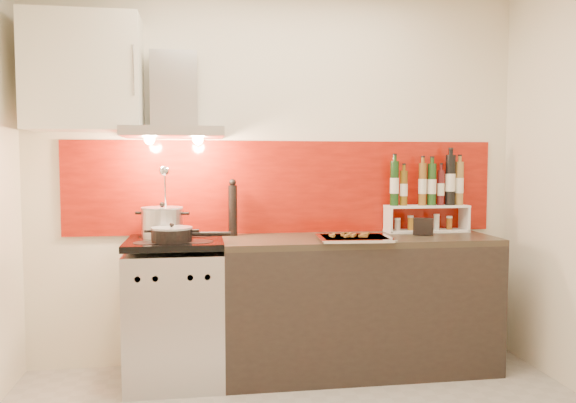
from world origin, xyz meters
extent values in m
cube|color=silver|center=(0.00, 1.40, 1.30)|extent=(3.40, 0.02, 2.60)
cube|color=maroon|center=(0.05, 1.39, 1.22)|extent=(3.00, 0.02, 0.64)
cube|color=#B7B7BA|center=(-0.70, 1.10, 0.42)|extent=(0.60, 0.60, 0.84)
cube|color=black|center=(-0.70, 0.81, 0.33)|extent=(0.50, 0.02, 0.40)
cube|color=#B7B7BA|center=(-0.70, 0.81, 0.72)|extent=(0.56, 0.02, 0.12)
cube|color=#FF190C|center=(-0.70, 0.81, 0.72)|extent=(0.10, 0.01, 0.04)
cube|color=black|center=(-0.70, 1.10, 0.89)|extent=(0.60, 0.60, 0.04)
cube|color=black|center=(0.50, 1.10, 0.43)|extent=(1.80, 0.60, 0.86)
cube|color=#2D231B|center=(0.50, 1.10, 0.88)|extent=(1.80, 0.60, 0.04)
cube|color=#B7B7BA|center=(-0.70, 1.15, 1.58)|extent=(0.62, 0.50, 0.06)
cube|color=#B7B7BA|center=(-0.70, 1.30, 1.86)|extent=(0.30, 0.18, 0.50)
sphere|color=#FFD18C|center=(-0.85, 1.15, 1.54)|extent=(0.07, 0.07, 0.07)
sphere|color=#FFD18C|center=(-0.55, 1.15, 1.54)|extent=(0.07, 0.07, 0.07)
cube|color=white|center=(-1.25, 1.22, 1.95)|extent=(0.70, 0.35, 0.72)
cylinder|color=#B7B7BA|center=(-0.78, 1.21, 1.00)|extent=(0.26, 0.26, 0.18)
cylinder|color=#99999E|center=(-0.78, 1.21, 1.10)|extent=(0.27, 0.27, 0.01)
sphere|color=black|center=(-0.78, 1.21, 1.12)|extent=(0.03, 0.03, 0.03)
cylinder|color=black|center=(-0.71, 0.98, 0.95)|extent=(0.25, 0.25, 0.08)
cylinder|color=#99999E|center=(-0.71, 0.98, 0.99)|extent=(0.25, 0.25, 0.01)
sphere|color=black|center=(-0.71, 0.98, 1.01)|extent=(0.03, 0.03, 0.03)
cylinder|color=black|center=(-0.47, 0.95, 0.96)|extent=(0.24, 0.05, 0.03)
cylinder|color=silver|center=(-0.77, 1.18, 0.98)|extent=(0.10, 0.10, 0.17)
cylinder|color=silver|center=(-0.76, 1.18, 1.20)|extent=(0.01, 0.08, 0.30)
sphere|color=silver|center=(-0.76, 1.12, 1.34)|extent=(0.07, 0.07, 0.07)
cylinder|color=black|center=(-0.33, 1.28, 1.07)|extent=(0.06, 0.06, 0.34)
sphere|color=black|center=(-0.33, 1.28, 1.26)|extent=(0.05, 0.05, 0.05)
cube|color=white|center=(1.04, 1.28, 0.91)|extent=(0.59, 0.16, 0.01)
cube|color=white|center=(0.76, 1.28, 0.99)|extent=(0.01, 0.16, 0.17)
cube|color=white|center=(1.33, 1.28, 0.99)|extent=(0.02, 0.16, 0.17)
cube|color=white|center=(1.04, 1.28, 1.08)|extent=(0.59, 0.16, 0.02)
cylinder|color=black|center=(0.80, 1.28, 1.25)|extent=(0.06, 0.06, 0.31)
cylinder|color=#5D430F|center=(0.87, 1.28, 1.21)|extent=(0.05, 0.05, 0.25)
cylinder|color=brown|center=(1.01, 1.28, 1.24)|extent=(0.06, 0.06, 0.30)
cylinder|color=#193A15|center=(1.08, 1.28, 1.24)|extent=(0.06, 0.06, 0.29)
cylinder|color=#491316|center=(1.15, 1.28, 1.21)|extent=(0.05, 0.05, 0.25)
cylinder|color=black|center=(1.22, 1.28, 1.27)|extent=(0.07, 0.07, 0.36)
cylinder|color=olive|center=(1.28, 1.28, 1.24)|extent=(0.06, 0.06, 0.31)
cylinder|color=#B4A292|center=(0.83, 1.28, 0.95)|extent=(0.04, 0.04, 0.07)
cylinder|color=#A8701C|center=(0.93, 1.28, 0.96)|extent=(0.04, 0.04, 0.09)
cylinder|color=#423121|center=(1.02, 1.28, 0.95)|extent=(0.04, 0.04, 0.07)
cylinder|color=silver|center=(1.12, 1.28, 0.96)|extent=(0.04, 0.04, 0.10)
cylinder|color=brown|center=(1.21, 1.28, 0.96)|extent=(0.04, 0.04, 0.08)
cube|color=black|center=(0.95, 1.10, 0.96)|extent=(0.14, 0.11, 0.11)
cube|color=silver|center=(0.42, 0.94, 0.91)|extent=(0.46, 0.36, 0.01)
cube|color=silver|center=(0.42, 0.94, 0.92)|extent=(0.48, 0.38, 0.01)
cube|color=red|center=(0.42, 0.94, 0.92)|extent=(0.42, 0.32, 0.01)
cube|color=brown|center=(0.38, 0.98, 0.93)|extent=(0.03, 0.06, 0.01)
cube|color=brown|center=(0.53, 1.02, 0.93)|extent=(0.05, 0.05, 0.01)
cube|color=brown|center=(0.37, 0.99, 0.93)|extent=(0.05, 0.05, 0.01)
cube|color=brown|center=(0.30, 0.99, 0.93)|extent=(0.04, 0.06, 0.01)
cube|color=brown|center=(0.42, 1.02, 0.93)|extent=(0.02, 0.06, 0.01)
cube|color=brown|center=(0.38, 0.93, 0.93)|extent=(0.06, 0.04, 0.01)
cube|color=brown|center=(0.42, 0.96, 0.93)|extent=(0.05, 0.06, 0.01)
cube|color=brown|center=(0.38, 1.00, 0.93)|extent=(0.04, 0.06, 0.01)
cube|color=brown|center=(0.39, 0.93, 0.93)|extent=(0.05, 0.05, 0.01)
cube|color=brown|center=(0.47, 0.90, 0.93)|extent=(0.06, 0.03, 0.01)
cube|color=brown|center=(0.39, 1.01, 0.93)|extent=(0.04, 0.06, 0.01)
cube|color=brown|center=(0.39, 1.04, 0.93)|extent=(0.06, 0.04, 0.01)
cube|color=brown|center=(0.49, 0.99, 0.93)|extent=(0.02, 0.06, 0.01)
cube|color=brown|center=(0.28, 0.95, 0.93)|extent=(0.03, 0.06, 0.01)
cube|color=brown|center=(0.50, 0.97, 0.93)|extent=(0.05, 0.05, 0.01)
cube|color=brown|center=(0.38, 0.98, 0.93)|extent=(0.06, 0.03, 0.01)
camera|label=1|loc=(-0.52, -2.48, 1.39)|focal=35.00mm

